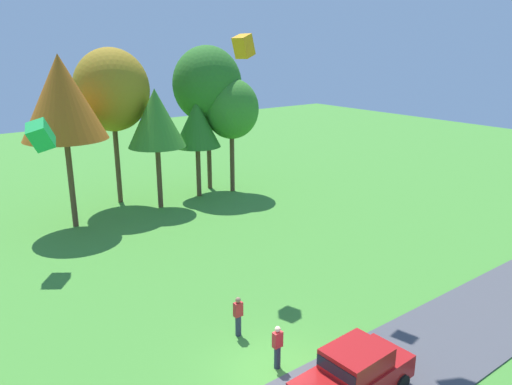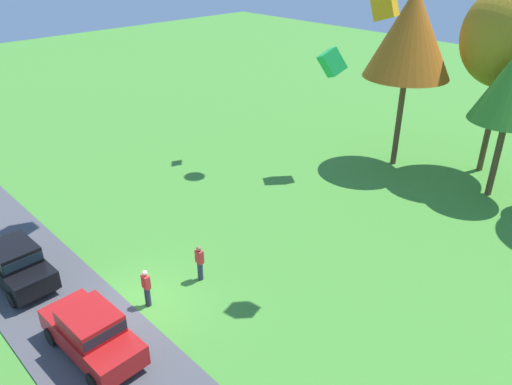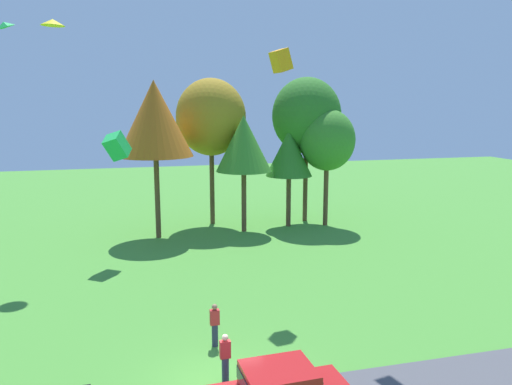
{
  "view_description": "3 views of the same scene",
  "coord_description": "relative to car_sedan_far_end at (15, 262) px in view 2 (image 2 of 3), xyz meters",
  "views": [
    {
      "loc": [
        -9.84,
        -11.89,
        11.4
      ],
      "look_at": [
        2.24,
        3.98,
        5.42
      ],
      "focal_mm": 35.0,
      "sensor_mm": 36.0,
      "label": 1
    },
    {
      "loc": [
        14.73,
        -7.66,
        13.43
      ],
      "look_at": [
        1.24,
        5.18,
        3.71
      ],
      "focal_mm": 35.0,
      "sensor_mm": 36.0,
      "label": 2
    },
    {
      "loc": [
        -2.62,
        -15.13,
        9.26
      ],
      "look_at": [
        2.64,
        5.16,
        5.52
      ],
      "focal_mm": 35.0,
      "sensor_mm": 36.0,
      "label": 3
    }
  ],
  "objects": [
    {
      "name": "kite_box_mid_center",
      "position": [
        9.48,
        11.16,
        10.23
      ],
      "size": [
        1.15,
        0.95,
        1.18
      ],
      "primitive_type": "cube",
      "rotation": [
        0.02,
        0.3,
        3.44
      ],
      "color": "orange"
    },
    {
      "name": "car_sedan_far_end",
      "position": [
        0.0,
        0.0,
        0.0
      ],
      "size": [
        4.46,
        2.08,
        1.84
      ],
      "color": "black",
      "rests_on": "ground"
    },
    {
      "name": "kite_box_over_trees",
      "position": [
        1.69,
        18.53,
        5.75
      ],
      "size": [
        1.72,
        1.68,
        1.89
      ],
      "primitive_type": "cube",
      "rotation": [
        -0.5,
        0.3,
        2.67
      ],
      "color": "green"
    },
    {
      "name": "tree_left_of_center",
      "position": [
        4.15,
        22.57,
        7.21
      ],
      "size": [
        5.14,
        5.14,
        10.85
      ],
      "color": "brown",
      "rests_on": "ground"
    },
    {
      "name": "tree_far_left",
      "position": [
        8.52,
        25.69,
        7.2
      ],
      "size": [
        5.29,
        5.29,
        11.17
      ],
      "color": "brown",
      "rests_on": "ground"
    },
    {
      "name": "pavement_strip",
      "position": [
        4.87,
        0.46,
        -1.01
      ],
      "size": [
        36.0,
        4.4,
        0.06
      ],
      "primitive_type": "cube",
      "color": "#4C4C51",
      "rests_on": "ground"
    },
    {
      "name": "car_sedan_mid_row",
      "position": [
        6.06,
        0.36,
        0.0
      ],
      "size": [
        4.47,
        2.1,
        1.84
      ],
      "color": "red",
      "rests_on": "ground"
    },
    {
      "name": "person_beside_suv",
      "position": [
        5.13,
        3.19,
        -0.16
      ],
      "size": [
        0.36,
        0.24,
        1.71
      ],
      "color": "#2D334C",
      "rests_on": "ground"
    },
    {
      "name": "ground_plane",
      "position": [
        4.87,
        3.09,
        -1.04
      ],
      "size": [
        120.0,
        120.0,
        0.0
      ],
      "primitive_type": "plane",
      "color": "#478E33"
    },
    {
      "name": "person_watching_sky",
      "position": [
        5.23,
        5.78,
        -0.16
      ],
      "size": [
        0.36,
        0.24,
        1.71
      ],
      "color": "#2D334C",
      "rests_on": "ground"
    }
  ]
}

